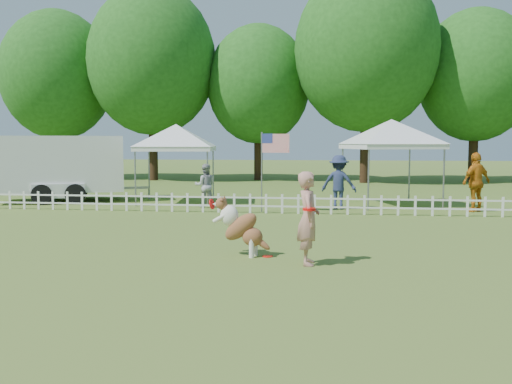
# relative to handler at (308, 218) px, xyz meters

# --- Properties ---
(ground) EXTENTS (120.00, 120.00, 0.00)m
(ground) POSITION_rel_handler_xyz_m (-0.86, 0.27, -0.84)
(ground) COLOR #446A21
(ground) RESTS_ON ground
(picket_fence) EXTENTS (22.00, 0.08, 0.60)m
(picket_fence) POSITION_rel_handler_xyz_m (-0.86, 7.27, -0.54)
(picket_fence) COLOR silver
(picket_fence) RESTS_ON ground
(handler) EXTENTS (0.46, 0.65, 1.68)m
(handler) POSITION_rel_handler_xyz_m (0.00, 0.00, 0.00)
(handler) COLOR tan
(handler) RESTS_ON ground
(dog) EXTENTS (1.15, 0.57, 1.14)m
(dog) POSITION_rel_handler_xyz_m (-1.31, 0.61, -0.27)
(dog) COLOR brown
(dog) RESTS_ON ground
(frisbee_on_turf) EXTENTS (0.26, 0.26, 0.02)m
(frisbee_on_turf) POSITION_rel_handler_xyz_m (-0.80, 0.59, -0.83)
(frisbee_on_turf) COLOR red
(frisbee_on_turf) RESTS_ON ground
(canopy_tent_left) EXTENTS (3.02, 3.02, 2.79)m
(canopy_tent_left) POSITION_rel_handler_xyz_m (-5.22, 10.04, 0.56)
(canopy_tent_left) COLOR white
(canopy_tent_left) RESTS_ON ground
(canopy_tent_right) EXTENTS (3.54, 3.54, 2.92)m
(canopy_tent_right) POSITION_rel_handler_xyz_m (2.42, 9.98, 0.62)
(canopy_tent_right) COLOR white
(canopy_tent_right) RESTS_ON ground
(cargo_trailer) EXTENTS (6.15, 4.38, 2.48)m
(cargo_trailer) POSITION_rel_handler_xyz_m (-9.60, 9.87, 0.40)
(cargo_trailer) COLOR white
(cargo_trailer) RESTS_ON ground
(flag_pole) EXTENTS (0.96, 0.31, 2.52)m
(flag_pole) POSITION_rel_handler_xyz_m (-1.78, 7.59, 0.42)
(flag_pole) COLOR gray
(flag_pole) RESTS_ON ground
(spectator_a) EXTENTS (0.82, 0.71, 1.47)m
(spectator_a) POSITION_rel_handler_xyz_m (-3.83, 8.62, -0.10)
(spectator_a) COLOR #9A9B9F
(spectator_a) RESTS_ON ground
(spectator_b) EXTENTS (1.26, 0.88, 1.77)m
(spectator_b) POSITION_rel_handler_xyz_m (0.64, 8.68, 0.05)
(spectator_b) COLOR navy
(spectator_b) RESTS_ON ground
(spectator_c) EXTENTS (1.17, 1.00, 1.88)m
(spectator_c) POSITION_rel_handler_xyz_m (4.93, 8.58, 0.10)
(spectator_c) COLOR #C36F16
(spectator_c) RESTS_ON ground
(tree_far_left) EXTENTS (6.60, 6.60, 11.00)m
(tree_far_left) POSITION_rel_handler_xyz_m (-15.86, 22.27, 4.66)
(tree_far_left) COLOR #1E5117
(tree_far_left) RESTS_ON ground
(tree_left) EXTENTS (7.40, 7.40, 12.00)m
(tree_left) POSITION_rel_handler_xyz_m (-9.86, 21.77, 5.16)
(tree_left) COLOR #1E5117
(tree_left) RESTS_ON ground
(tree_center_left) EXTENTS (6.00, 6.00, 9.80)m
(tree_center_left) POSITION_rel_handler_xyz_m (-3.86, 22.77, 4.06)
(tree_center_left) COLOR #1E5117
(tree_center_left) RESTS_ON ground
(tree_center_right) EXTENTS (7.60, 7.60, 12.60)m
(tree_center_right) POSITION_rel_handler_xyz_m (2.14, 21.27, 5.46)
(tree_center_right) COLOR #1E5117
(tree_center_right) RESTS_ON ground
(tree_right) EXTENTS (6.20, 6.20, 10.40)m
(tree_right) POSITION_rel_handler_xyz_m (8.14, 22.77, 4.36)
(tree_right) COLOR #1E5117
(tree_right) RESTS_ON ground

